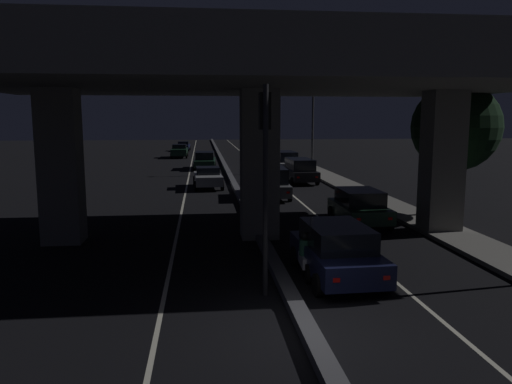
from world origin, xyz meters
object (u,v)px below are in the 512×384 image
(car_dark_green_second_oncoming, at_px, (205,160))
(car_white_fifth, at_px, (286,162))
(traffic_light_left_of_median, at_px, (265,154))
(car_dark_green_third_oncoming, at_px, (179,151))
(street_lamp, at_px, (309,114))
(motorcycle_white_filtering_near, at_px, (305,258))
(car_grey_third, at_px, (272,182))
(pedestrian_on_sidewalk, at_px, (438,206))
(car_dark_green_second, at_px, (359,206))
(car_dark_blue_fourth_oncoming, at_px, (184,146))
(car_dark_blue_lead, at_px, (336,250))
(car_silver_lead_oncoming, at_px, (208,177))
(car_black_fourth, at_px, (300,170))

(car_dark_green_second_oncoming, bearing_deg, car_white_fifth, 56.09)
(traffic_light_left_of_median, height_order, car_dark_green_third_oncoming, traffic_light_left_of_median)
(street_lamp, xyz_separation_m, motorcycle_white_filtering_near, (-6.23, -28.19, -4.51))
(car_grey_third, relative_size, pedestrian_on_sidewalk, 3.02)
(car_dark_green_second, xyz_separation_m, motorcycle_white_filtering_near, (-3.96, -7.05, -0.24))
(car_dark_blue_fourth_oncoming, bearing_deg, car_grey_third, 10.82)
(car_white_fifth, bearing_deg, car_dark_blue_lead, 172.37)
(traffic_light_left_of_median, bearing_deg, car_white_fifth, 79.25)
(car_silver_lead_oncoming, distance_m, motorcycle_white_filtering_near, 19.75)
(car_grey_third, height_order, car_dark_blue_fourth_oncoming, car_grey_third)
(street_lamp, height_order, motorcycle_white_filtering_near, street_lamp)
(car_dark_green_second, height_order, pedestrian_on_sidewalk, pedestrian_on_sidewalk)
(car_dark_green_second, distance_m, car_grey_third, 8.52)
(street_lamp, distance_m, car_dark_green_second_oncoming, 10.78)
(car_dark_blue_fourth_oncoming, xyz_separation_m, motorcycle_white_filtering_near, (5.57, -58.94, -0.11))
(car_silver_lead_oncoming, height_order, car_dark_green_second_oncoming, car_dark_green_second_oncoming)
(car_silver_lead_oncoming, relative_size, motorcycle_white_filtering_near, 2.25)
(motorcycle_white_filtering_near, bearing_deg, traffic_light_left_of_median, 137.29)
(car_grey_third, bearing_deg, motorcycle_white_filtering_near, 176.88)
(car_dark_blue_lead, height_order, pedestrian_on_sidewalk, pedestrian_on_sidewalk)
(car_black_fourth, xyz_separation_m, pedestrian_on_sidewalk, (2.98, -15.56, 0.02))
(car_dark_green_third_oncoming, distance_m, pedestrian_on_sidewalk, 42.20)
(street_lamp, distance_m, car_dark_blue_lead, 29.24)
(car_dark_blue_fourth_oncoming, bearing_deg, car_dark_green_second_oncoming, 8.26)
(motorcycle_white_filtering_near, height_order, pedestrian_on_sidewalk, pedestrian_on_sidewalk)
(traffic_light_left_of_median, height_order, car_black_fourth, traffic_light_left_of_median)
(car_grey_third, bearing_deg, car_dark_green_second_oncoming, 13.93)
(car_dark_blue_lead, height_order, motorcycle_white_filtering_near, car_dark_blue_lead)
(car_dark_blue_fourth_oncoming, bearing_deg, car_white_fifth, 19.17)
(car_dark_blue_lead, distance_m, pedestrian_on_sidewalk, 8.90)
(car_dark_green_second_oncoming, bearing_deg, car_dark_blue_fourth_oncoming, -171.55)
(street_lamp, xyz_separation_m, pedestrian_on_sidewalk, (0.92, -22.09, -4.15))
(car_white_fifth, distance_m, car_dark_green_third_oncoming, 21.19)
(car_dark_blue_lead, bearing_deg, street_lamp, -12.51)
(traffic_light_left_of_median, relative_size, street_lamp, 0.64)
(car_silver_lead_oncoming, bearing_deg, car_dark_blue_lead, 7.33)
(car_dark_blue_lead, distance_m, car_dark_green_second_oncoming, 32.91)
(car_silver_lead_oncoming, bearing_deg, pedestrian_on_sidewalk, 33.19)
(traffic_light_left_of_median, bearing_deg, car_dark_green_second, 57.54)
(street_lamp, height_order, car_black_fourth, street_lamp)
(traffic_light_left_of_median, xyz_separation_m, pedestrian_on_sidewalk, (8.52, 7.42, -2.84))
(car_dark_green_second, bearing_deg, car_black_fourth, -0.82)
(street_lamp, bearing_deg, pedestrian_on_sidewalk, -87.62)
(car_dark_green_third_oncoming, distance_m, car_dark_blue_fourth_oncoming, 12.62)
(car_black_fourth, height_order, car_dark_blue_fourth_oncoming, car_black_fourth)
(motorcycle_white_filtering_near, bearing_deg, car_white_fifth, -5.17)
(car_dark_green_second, relative_size, car_dark_blue_fourth_oncoming, 0.83)
(street_lamp, height_order, pedestrian_on_sidewalk, street_lamp)
(car_white_fifth, relative_size, car_dark_blue_fourth_oncoming, 0.94)
(car_dark_green_second, height_order, car_dark_green_third_oncoming, car_dark_green_third_oncoming)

